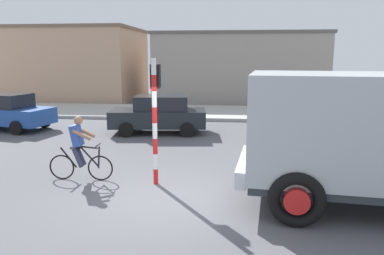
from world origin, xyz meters
TOP-DOWN VIEW (x-y plane):
  - ground_plane at (0.00, 0.00)m, footprint 120.00×120.00m
  - sidewalk_far at (0.00, 12.88)m, footprint 80.00×5.00m
  - truck_foreground at (4.55, -0.09)m, footprint 5.65×3.24m
  - cyclist at (-2.39, 1.02)m, footprint 1.73×0.50m
  - traffic_light_pole at (-0.35, 1.02)m, footprint 0.24×0.43m
  - car_red_near at (-1.51, 7.31)m, footprint 4.16×2.21m
  - car_white_mid at (-8.42, 7.34)m, footprint 4.27×2.50m
  - car_far_side at (5.92, 8.07)m, footprint 4.32×2.77m
  - building_corner_left at (-11.39, 19.80)m, footprint 11.58×8.06m
  - building_mid_block at (1.96, 20.01)m, footprint 11.87×7.40m

SIDE VIEW (x-z plane):
  - ground_plane at x=0.00m, z-range 0.00..0.00m
  - sidewalk_far at x=0.00m, z-range 0.00..0.16m
  - car_red_near at x=-1.51m, z-range 0.02..1.62m
  - car_white_mid at x=-8.42m, z-range 0.02..1.62m
  - car_far_side at x=5.92m, z-range 0.02..1.62m
  - cyclist at x=-2.39m, z-range 0.00..1.72m
  - truck_foreground at x=4.55m, z-range 0.22..3.12m
  - traffic_light_pole at x=-0.35m, z-range 0.47..3.67m
  - building_mid_block at x=1.96m, z-range 0.00..4.84m
  - building_corner_left at x=-11.39m, z-range 0.00..5.29m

